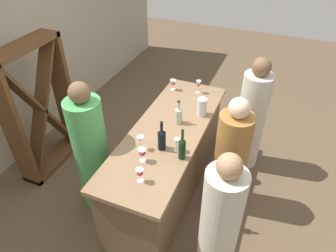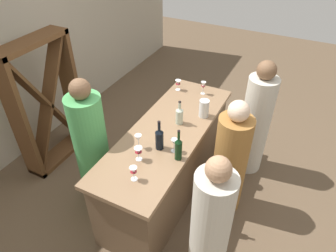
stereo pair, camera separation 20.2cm
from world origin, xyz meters
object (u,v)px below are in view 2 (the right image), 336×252
at_px(wine_bottle_leftmost_dark_green, 178,148).
at_px(person_server_behind, 92,149).
at_px(wine_glass_far_right, 178,83).
at_px(person_center_guest, 230,163).
at_px(wine_glass_near_center, 203,86).
at_px(water_pitcher, 204,108).
at_px(wine_bottle_second_left_near_black, 159,138).
at_px(wine_glass_near_left, 174,142).
at_px(wine_glass_far_center, 138,139).
at_px(wine_glass_far_left, 138,151).
at_px(person_right_guest, 255,123).
at_px(wine_rack, 47,104).
at_px(wine_bottle_center_clear_pale, 179,115).
at_px(wine_glass_near_right, 133,171).
at_px(person_left_guest, 210,230).

distance_m(wine_bottle_leftmost_dark_green, person_server_behind, 1.05).
height_order(wine_glass_far_right, person_center_guest, person_center_guest).
bearing_deg(wine_glass_near_center, water_pitcher, -157.60).
height_order(wine_bottle_second_left_near_black, wine_glass_near_left, wine_bottle_second_left_near_black).
xyz_separation_m(wine_glass_near_center, wine_glass_far_center, (-1.25, 0.19, -0.00)).
distance_m(wine_glass_near_center, person_center_guest, 1.07).
xyz_separation_m(wine_bottle_second_left_near_black, water_pitcher, (0.71, -0.19, -0.02)).
height_order(wine_glass_near_left, wine_glass_near_center, wine_glass_near_center).
height_order(wine_bottle_second_left_near_black, person_center_guest, person_center_guest).
relative_size(wine_glass_far_center, person_center_guest, 0.11).
height_order(wine_glass_far_left, person_right_guest, person_right_guest).
bearing_deg(wine_glass_near_left, wine_rack, 85.01).
distance_m(wine_glass_near_center, person_right_guest, 0.79).
xyz_separation_m(wine_glass_far_left, person_center_guest, (0.64, -0.74, -0.38)).
bearing_deg(water_pitcher, wine_bottle_leftmost_dark_green, -176.88).
relative_size(wine_glass_far_right, person_center_guest, 0.10).
relative_size(wine_rack, wine_glass_near_left, 11.26).
height_order(wine_bottle_center_clear_pale, wine_glass_near_center, wine_bottle_center_clear_pale).
xyz_separation_m(wine_rack, wine_glass_near_right, (-0.66, -1.70, 0.19)).
height_order(wine_rack, wine_glass_far_center, wine_rack).
bearing_deg(person_right_guest, wine_glass_far_right, 25.02).
bearing_deg(person_server_behind, wine_glass_near_right, -10.08).
height_order(wine_rack, water_pitcher, wine_rack).
height_order(wine_rack, wine_bottle_center_clear_pale, wine_rack).
bearing_deg(wine_bottle_leftmost_dark_green, wine_bottle_center_clear_pale, 24.02).
distance_m(wine_bottle_leftmost_dark_green, person_center_guest, 0.73).
bearing_deg(wine_glass_near_right, water_pitcher, -9.23).
relative_size(wine_glass_near_left, wine_glass_far_left, 1.04).
bearing_deg(wine_rack, wine_glass_far_right, -56.18).
distance_m(wine_glass_near_center, wine_glass_far_center, 1.26).
bearing_deg(wine_glass_near_right, wine_bottle_leftmost_dark_green, -29.16).
bearing_deg(water_pitcher, wine_rack, 105.55).
height_order(wine_bottle_leftmost_dark_green, person_server_behind, person_server_behind).
bearing_deg(person_center_guest, person_right_guest, -91.76).
bearing_deg(wine_bottle_leftmost_dark_green, wine_glass_near_center, 10.61).
xyz_separation_m(wine_glass_near_center, person_server_behind, (-1.32, 0.76, -0.31)).
bearing_deg(water_pitcher, wine_bottle_center_clear_pale, 142.41).
xyz_separation_m(wine_glass_near_left, person_center_guest, (0.38, -0.49, -0.39)).
xyz_separation_m(wine_glass_far_center, water_pitcher, (0.80, -0.38, -0.01)).
distance_m(wine_bottle_leftmost_dark_green, person_right_guest, 1.35).
relative_size(wine_glass_near_center, wine_glass_far_center, 1.10).
bearing_deg(wine_glass_near_right, wine_glass_near_left, -17.06).
bearing_deg(wine_bottle_second_left_near_black, person_center_guest, -57.56).
xyz_separation_m(wine_bottle_second_left_near_black, wine_glass_far_left, (-0.23, 0.10, -0.02)).
relative_size(water_pitcher, person_center_guest, 0.14).
height_order(wine_glass_near_center, wine_glass_far_left, wine_glass_near_center).
distance_m(wine_glass_near_center, wine_glass_far_right, 0.33).
height_order(wine_rack, wine_glass_far_right, wine_rack).
relative_size(wine_rack, person_right_guest, 1.10).
relative_size(wine_rack, person_left_guest, 1.11).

